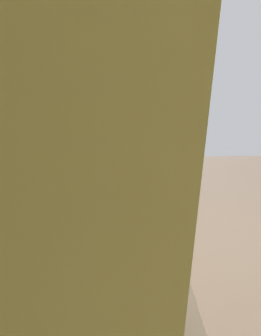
{
  "coord_description": "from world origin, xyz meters",
  "views": [
    {
      "loc": [
        -1.93,
        1.34,
        1.9
      ],
      "look_at": [
        -0.66,
        1.3,
        1.4
      ],
      "focal_mm": 27.5,
      "sensor_mm": 36.0,
      "label": 1
    }
  ],
  "objects_px": {
    "oven_range": "(124,168)",
    "bowl": "(139,208)",
    "kettle": "(148,282)",
    "microwave": "(122,158)"
  },
  "relations": [
    {
      "from": "bowl",
      "to": "kettle",
      "type": "bearing_deg",
      "value": 180.0
    },
    {
      "from": "oven_range",
      "to": "kettle",
      "type": "relative_size",
      "value": 4.99
    },
    {
      "from": "oven_range",
      "to": "kettle",
      "type": "height_order",
      "value": "oven_range"
    },
    {
      "from": "oven_range",
      "to": "bowl",
      "type": "distance_m",
      "value": 2.03
    },
    {
      "from": "oven_range",
      "to": "bowl",
      "type": "bearing_deg",
      "value": -176.95
    },
    {
      "from": "kettle",
      "to": "microwave",
      "type": "bearing_deg",
      "value": 4.73
    },
    {
      "from": "bowl",
      "to": "kettle",
      "type": "height_order",
      "value": "kettle"
    },
    {
      "from": "microwave",
      "to": "kettle",
      "type": "bearing_deg",
      "value": -175.27
    },
    {
      "from": "microwave",
      "to": "kettle",
      "type": "height_order",
      "value": "microwave"
    },
    {
      "from": "bowl",
      "to": "kettle",
      "type": "distance_m",
      "value": 0.72
    }
  ]
}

